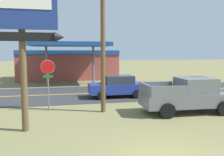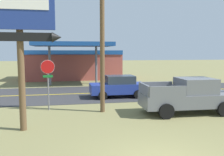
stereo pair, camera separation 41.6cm
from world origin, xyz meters
TOP-DOWN VIEW (x-y plane):
  - road_asphalt at (0.00, 13.00)m, footprint 140.00×8.00m
  - road_centre_line at (0.00, 13.00)m, footprint 126.00×0.20m
  - motel_sign at (-4.61, 4.13)m, footprint 3.19×0.54m
  - stop_sign at (-3.83, 7.80)m, footprint 0.80×0.08m
  - utility_pole at (-0.78, 6.82)m, footprint 1.96×0.26m
  - gas_station at (-2.01, 24.52)m, footprint 12.00×11.50m
  - pickup_grey_parked_on_lawn at (3.90, 5.64)m, footprint 5.27×2.39m
  - car_blue_near_lane at (1.08, 11.00)m, footprint 4.20×2.00m

SIDE VIEW (x-z plane):
  - road_asphalt at x=0.00m, z-range 0.00..0.02m
  - road_centre_line at x=0.00m, z-range 0.02..0.03m
  - car_blue_near_lane at x=1.08m, z-range 0.01..1.65m
  - pickup_grey_parked_on_lawn at x=3.90m, z-range -0.02..1.94m
  - gas_station at x=-2.01m, z-range -0.26..4.14m
  - stop_sign at x=-3.83m, z-range 0.55..3.50m
  - utility_pole at x=-0.78m, z-range 0.30..8.51m
  - motel_sign at x=-4.61m, z-range 1.32..8.30m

